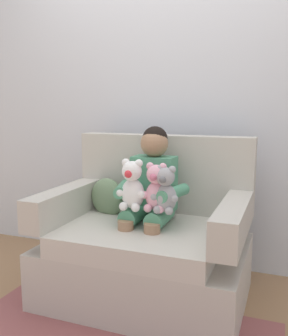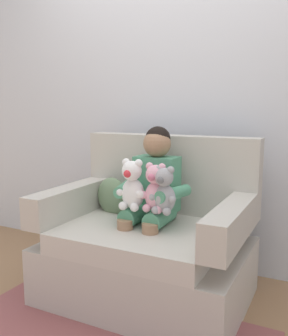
{
  "view_description": "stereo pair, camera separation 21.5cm",
  "coord_description": "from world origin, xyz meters",
  "px_view_note": "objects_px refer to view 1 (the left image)",
  "views": [
    {
      "loc": [
        0.77,
        -2.03,
        1.17
      ],
      "look_at": [
        0.01,
        -0.05,
        0.82
      ],
      "focal_mm": 40.24,
      "sensor_mm": 36.0,
      "label": 1
    },
    {
      "loc": [
        0.96,
        -1.94,
        1.17
      ],
      "look_at": [
        0.01,
        -0.05,
        0.82
      ],
      "focal_mm": 40.24,
      "sensor_mm": 36.0,
      "label": 2
    }
  ],
  "objects_px": {
    "seated_child": "(151,188)",
    "plush_pink": "(156,189)",
    "plush_grey": "(165,191)",
    "plush_white": "(132,186)",
    "armchair": "(148,246)",
    "throw_pillow": "(107,198)"
  },
  "relations": [
    {
      "from": "armchair",
      "to": "plush_white",
      "type": "xyz_separation_m",
      "value": [
        -0.05,
        -0.12,
        0.4
      ]
    },
    {
      "from": "plush_grey",
      "to": "armchair",
      "type": "bearing_deg",
      "value": 162.96
    },
    {
      "from": "armchair",
      "to": "seated_child",
      "type": "height_order",
      "value": "seated_child"
    },
    {
      "from": "plush_grey",
      "to": "plush_pink",
      "type": "bearing_deg",
      "value": -170.07
    },
    {
      "from": "armchair",
      "to": "throw_pillow",
      "type": "relative_size",
      "value": 4.55
    },
    {
      "from": "seated_child",
      "to": "plush_white",
      "type": "bearing_deg",
      "value": -108.77
    },
    {
      "from": "plush_white",
      "to": "throw_pillow",
      "type": "distance_m",
      "value": 0.39
    },
    {
      "from": "armchair",
      "to": "plush_grey",
      "type": "bearing_deg",
      "value": -38.56
    },
    {
      "from": "armchair",
      "to": "plush_white",
      "type": "distance_m",
      "value": 0.42
    },
    {
      "from": "seated_child",
      "to": "plush_white",
      "type": "xyz_separation_m",
      "value": [
        -0.06,
        -0.14,
        0.03
      ]
    },
    {
      "from": "plush_pink",
      "to": "plush_grey",
      "type": "relative_size",
      "value": 1.04
    },
    {
      "from": "seated_child",
      "to": "plush_pink",
      "type": "xyz_separation_m",
      "value": [
        0.08,
        -0.13,
        0.03
      ]
    },
    {
      "from": "armchair",
      "to": "seated_child",
      "type": "relative_size",
      "value": 1.43
    },
    {
      "from": "seated_child",
      "to": "plush_white",
      "type": "relative_size",
      "value": 2.79
    },
    {
      "from": "armchair",
      "to": "throw_pillow",
      "type": "height_order",
      "value": "armchair"
    },
    {
      "from": "plush_white",
      "to": "throw_pillow",
      "type": "xyz_separation_m",
      "value": [
        -0.28,
        0.24,
        -0.15
      ]
    },
    {
      "from": "plush_white",
      "to": "throw_pillow",
      "type": "bearing_deg",
      "value": 154.77
    },
    {
      "from": "seated_child",
      "to": "plush_pink",
      "type": "distance_m",
      "value": 0.15
    },
    {
      "from": "plush_grey",
      "to": "plush_white",
      "type": "height_order",
      "value": "plush_white"
    },
    {
      "from": "seated_child",
      "to": "armchair",
      "type": "bearing_deg",
      "value": -107.08
    },
    {
      "from": "seated_child",
      "to": "plush_grey",
      "type": "height_order",
      "value": "seated_child"
    },
    {
      "from": "plush_pink",
      "to": "plush_grey",
      "type": "distance_m",
      "value": 0.06
    }
  ]
}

